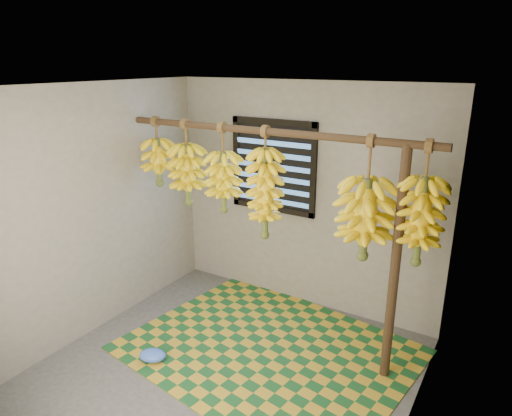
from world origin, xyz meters
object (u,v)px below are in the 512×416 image
Objects in this scene: banana_bunch_d at (265,194)px; plastic_bag at (153,355)px; banana_bunch_c at (223,182)px; banana_bunch_f at (420,222)px; support_post at (395,269)px; banana_bunch_b at (188,174)px; banana_bunch_a at (158,162)px; woven_mat at (268,349)px; banana_bunch_e at (365,219)px.

plastic_bag is at bearing -125.33° from banana_bunch_d.
banana_bunch_f is (1.80, 0.00, -0.06)m from banana_bunch_c.
banana_bunch_f is at bearing 0.00° from support_post.
banana_bunch_b reaches higher than support_post.
banana_bunch_a is (-0.62, 0.90, 1.53)m from plastic_bag.
woven_mat is at bearing 40.58° from plastic_bag.
banana_bunch_e is at bearing 15.52° from woven_mat.
plastic_bag is at bearing -139.42° from woven_mat.
banana_bunch_c is (0.81, 0.00, -0.10)m from banana_bunch_a.
banana_bunch_d is (1.26, 0.00, -0.15)m from banana_bunch_a.
banana_bunch_e is (-0.27, -0.00, 0.37)m from support_post.
plastic_bag is 0.24× the size of banana_bunch_d.
woven_mat is 2.14m from banana_bunch_a.
banana_bunch_c reaches higher than plastic_bag.
banana_bunch_a is 0.83× the size of banana_bunch_b.
banana_bunch_b is 0.89m from banana_bunch_d.
banana_bunch_d is at bearing 0.00° from banana_bunch_a.
banana_bunch_a is 0.82× the size of banana_bunch_c.
banana_bunch_c is at bearing 161.17° from woven_mat.
banana_bunch_e reaches higher than woven_mat.
banana_bunch_d is 1.00× the size of banana_bunch_e.
banana_bunch_d is 1.35m from banana_bunch_f.
woven_mat is 1.46m from banana_bunch_d.
banana_bunch_d is at bearing 54.67° from plastic_bag.
banana_bunch_a and banana_bunch_b have the same top height.
banana_bunch_d is 0.93m from banana_bunch_e.
banana_bunch_f is (0.42, 0.00, 0.06)m from banana_bunch_e.
plastic_bag is 0.29× the size of banana_bunch_b.
support_post is 2.07× the size of banana_bunch_f.
plastic_bag is 0.25× the size of banana_bunch_f.
support_post is 8.14× the size of plastic_bag.
plastic_bag is at bearing -153.91° from support_post.
banana_bunch_d is at bearing 0.00° from banana_bunch_c.
banana_bunch_a is 2.61m from banana_bunch_f.
banana_bunch_b is at bearing 180.00° from banana_bunch_e.
banana_bunch_d is 1.05× the size of banana_bunch_f.
support_post is at bearing 26.09° from plastic_bag.
banana_bunch_c is (0.43, 0.00, -0.02)m from banana_bunch_b.
banana_bunch_b is (-2.08, -0.00, 0.51)m from support_post.
plastic_bag is at bearing -155.65° from banana_bunch_f.
banana_bunch_f reaches higher than plastic_bag.
banana_bunch_b is at bearing -180.00° from support_post.
plastic_bag is 1.77m from banana_bunch_d.
banana_bunch_d reaches higher than plastic_bag.
banana_bunch_e is (1.38, -0.00, -0.12)m from banana_bunch_c.
banana_bunch_d is at bearing 180.00° from banana_bunch_f.
support_post is 1.28m from banana_bunch_d.
banana_bunch_d is at bearing 128.15° from woven_mat.
woven_mat is at bearing -168.44° from support_post.
plastic_bag is 0.29× the size of banana_bunch_c.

